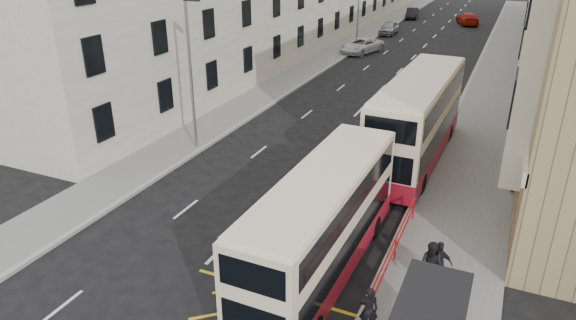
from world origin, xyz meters
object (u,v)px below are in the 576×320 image
at_px(car_dark, 412,13).
at_px(street_lamp_near, 191,67).
at_px(double_decker_front, 322,225).
at_px(double_decker_rear, 417,120).
at_px(street_lamp_far, 359,2).
at_px(pedestrian_far, 439,262).
at_px(pedestrian_mid, 432,266).
at_px(white_van, 361,46).
at_px(car_red, 468,19).
at_px(pedestrian_near, 369,310).
at_px(car_silver, 389,28).

bearing_deg(car_dark, street_lamp_near, -98.53).
distance_m(double_decker_front, double_decker_rear, 11.21).
distance_m(street_lamp_far, pedestrian_far, 39.65).
relative_size(street_lamp_far, pedestrian_mid, 4.59).
height_order(double_decker_front, double_decker_rear, double_decker_rear).
bearing_deg(white_van, pedestrian_far, -51.10).
distance_m(street_lamp_far, car_red, 22.18).
xyz_separation_m(double_decker_front, white_van, (-9.22, 35.60, -1.28)).
distance_m(street_lamp_near, pedestrian_far, 16.19).
bearing_deg(pedestrian_near, double_decker_front, -67.75).
bearing_deg(car_dark, double_decker_front, -88.55).
bearing_deg(white_van, double_decker_front, -57.27).
xyz_separation_m(car_dark, car_red, (7.68, -2.24, 0.05)).
xyz_separation_m(double_decker_rear, car_red, (-2.52, 46.70, -1.54)).
bearing_deg(double_decker_front, street_lamp_near, 143.68).
relative_size(pedestrian_far, white_van, 0.29).
bearing_deg(street_lamp_near, car_red, 79.98).
height_order(double_decker_front, car_red, double_decker_front).
distance_m(street_lamp_near, white_van, 28.01).
height_order(double_decker_rear, pedestrian_far, double_decker_rear).
bearing_deg(street_lamp_far, pedestrian_far, -68.92).
relative_size(street_lamp_far, double_decker_front, 0.81).
xyz_separation_m(street_lamp_near, car_dark, (1.15, 52.22, -3.92)).
bearing_deg(car_silver, pedestrian_near, -77.33).
bearing_deg(car_dark, car_silver, -97.27).
distance_m(pedestrian_near, pedestrian_mid, 3.11).
xyz_separation_m(double_decker_front, double_decker_rear, (0.98, 11.17, 0.30)).
height_order(street_lamp_near, car_silver, street_lamp_near).
height_order(street_lamp_far, double_decker_front, street_lamp_far).
distance_m(pedestrian_near, pedestrian_far, 3.63).
height_order(street_lamp_far, car_silver, street_lamp_far).
distance_m(street_lamp_far, double_decker_rear, 29.12).
height_order(street_lamp_far, pedestrian_far, street_lamp_far).
relative_size(street_lamp_near, street_lamp_far, 1.00).
distance_m(street_lamp_far, double_decker_front, 39.37).
xyz_separation_m(pedestrian_near, white_van, (-11.55, 37.86, -0.20)).
bearing_deg(street_lamp_near, double_decker_rear, 16.12).
height_order(pedestrian_far, car_dark, pedestrian_far).
bearing_deg(pedestrian_far, car_silver, -72.84).
distance_m(pedestrian_near, car_silver, 50.42).
relative_size(double_decker_rear, pedestrian_near, 7.33).
xyz_separation_m(double_decker_front, pedestrian_far, (3.82, 1.05, -1.09)).
bearing_deg(car_dark, car_red, -23.55).
xyz_separation_m(street_lamp_far, pedestrian_mid, (14.03, -37.33, -3.62)).
bearing_deg(pedestrian_mid, white_van, 117.38).
xyz_separation_m(street_lamp_near, pedestrian_far, (14.20, -6.83, -3.72)).
height_order(pedestrian_near, car_red, pedestrian_near).
height_order(street_lamp_near, car_dark, street_lamp_near).
bearing_deg(car_dark, pedestrian_mid, -85.07).
relative_size(car_dark, car_red, 0.83).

